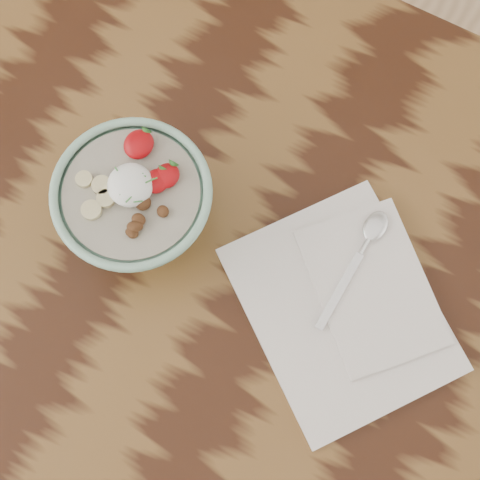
{
  "coord_description": "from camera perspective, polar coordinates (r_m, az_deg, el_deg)",
  "views": [
    {
      "loc": [
        25.53,
        -17.6,
        157.61
      ],
      "look_at": [
        16.06,
        -0.03,
        86.17
      ],
      "focal_mm": 50.0,
      "sensor_mm": 36.0,
      "label": 1
    }
  ],
  "objects": [
    {
      "name": "table",
      "position": [
        0.97,
        -8.37,
        1.1
      ],
      "size": [
        160.0,
        90.0,
        75.0
      ],
      "color": "black",
      "rests_on": "ground"
    },
    {
      "name": "breakfast_bowl",
      "position": [
        0.81,
        -8.86,
        3.15
      ],
      "size": [
        18.86,
        18.86,
        12.65
      ],
      "rotation": [
        0.0,
        0.0,
        -0.28
      ],
      "color": "#89B8A0",
      "rests_on": "table"
    },
    {
      "name": "napkin",
      "position": [
        0.84,
        9.17,
        -5.43
      ],
      "size": [
        34.67,
        33.55,
        1.66
      ],
      "rotation": [
        0.0,
        0.0,
        -0.63
      ],
      "color": "white",
      "rests_on": "table"
    },
    {
      "name": "spoon",
      "position": [
        0.85,
        10.76,
        -0.17
      ],
      "size": [
        3.05,
        17.28,
        0.9
      ],
      "rotation": [
        0.0,
        0.0,
        -0.04
      ],
      "color": "silver",
      "rests_on": "napkin"
    }
  ]
}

